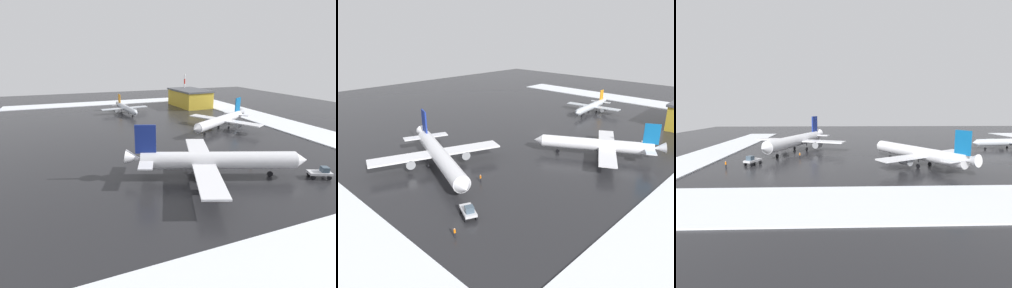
% 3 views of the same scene
% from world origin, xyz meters
% --- Properties ---
extents(ground_plane, '(240.00, 240.00, 0.00)m').
position_xyz_m(ground_plane, '(0.00, 0.00, 0.00)').
color(ground_plane, '#232326').
extents(snow_bank_right, '(14.00, 116.00, 0.28)m').
position_xyz_m(snow_bank_right, '(67.00, 0.00, 0.14)').
color(snow_bank_right, white).
rests_on(snow_bank_right, ground_plane).
extents(airplane_far_rear, '(31.19, 36.90, 11.36)m').
position_xyz_m(airplane_far_rear, '(-40.30, -0.90, 3.76)').
color(airplane_far_rear, white).
rests_on(airplane_far_rear, ground_plane).
extents(airplane_foreground_jet, '(25.96, 21.59, 7.71)m').
position_xyz_m(airplane_foreground_jet, '(33.34, 1.56, 2.55)').
color(airplane_foreground_jet, silver).
rests_on(airplane_foreground_jet, ground_plane).
extents(airplane_parked_portside, '(25.98, 30.43, 9.88)m').
position_xyz_m(airplane_parked_portside, '(-6.59, -23.85, 3.27)').
color(airplane_parked_portside, white).
rests_on(airplane_parked_portside, ground_plane).
extents(pushback_tug, '(3.89, 5.10, 2.50)m').
position_xyz_m(pushback_tug, '(-48.87, -21.74, 1.28)').
color(pushback_tug, silver).
rests_on(pushback_tug, ground_plane).
extents(ground_crew_by_nose_gear, '(0.36, 0.36, 1.71)m').
position_xyz_m(ground_crew_by_nose_gear, '(-37.91, -12.69, 0.97)').
color(ground_crew_by_nose_gear, black).
rests_on(ground_crew_by_nose_gear, ground_plane).
extents(ground_crew_near_tug, '(0.36, 0.36, 1.71)m').
position_xyz_m(ground_crew_near_tug, '(-54.30, -24.77, 0.97)').
color(ground_crew_near_tug, black).
rests_on(ground_crew_near_tug, ground_plane).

